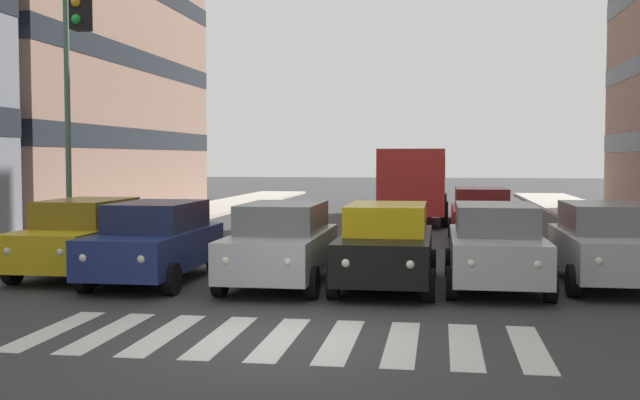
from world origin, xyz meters
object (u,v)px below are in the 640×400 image
object	(u,v)px
bus_behind_traffic	(415,176)
street_lamp_right	(85,84)
car_5	(84,236)
car_row2_0	(481,215)
car_2	(386,245)
car_1	(495,245)
car_4	(155,241)
car_0	(606,244)
car_3	(281,243)

from	to	relation	value
bus_behind_traffic	street_lamp_right	world-z (taller)	street_lamp_right
car_5	bus_behind_traffic	bearing A→B (deg)	-112.15
car_row2_0	street_lamp_right	world-z (taller)	street_lamp_right
car_2	street_lamp_right	world-z (taller)	street_lamp_right
car_5	car_row2_0	world-z (taller)	same
car_2	street_lamp_right	distance (m)	10.70
car_1	car_4	bearing A→B (deg)	2.81
car_1	car_row2_0	distance (m)	8.53
car_0	car_3	bearing A→B (deg)	8.42
car_2	street_lamp_right	xyz separation A→B (m)	(8.82, -4.69, 3.85)
car_4	street_lamp_right	xyz separation A→B (m)	(3.84, -4.76, 3.85)
car_1	car_5	size ratio (longest dim) A/B	1.00
street_lamp_right	car_2	bearing A→B (deg)	151.99
car_2	bus_behind_traffic	world-z (taller)	bus_behind_traffic
car_1	car_3	distance (m)	4.43
car_0	car_1	world-z (taller)	same
car_2	car_5	xyz separation A→B (m)	(6.95, -0.66, 0.00)
car_4	street_lamp_right	bearing A→B (deg)	-51.09
bus_behind_traffic	car_0	bearing A→B (deg)	105.08
car_row2_0	bus_behind_traffic	distance (m)	9.29
car_0	car_row2_0	size ratio (longest dim) A/B	1.00
car_3	car_row2_0	distance (m)	9.98
car_3	street_lamp_right	distance (m)	9.01
car_1	car_2	distance (m)	2.24
car_1	street_lamp_right	world-z (taller)	street_lamp_right
car_5	bus_behind_traffic	distance (m)	18.47
car_2	car_row2_0	size ratio (longest dim) A/B	1.00
car_1	car_3	xyz separation A→B (m)	(4.42, 0.35, 0.00)
car_2	street_lamp_right	bearing A→B (deg)	-28.01
car_0	street_lamp_right	world-z (taller)	street_lamp_right
car_0	car_4	distance (m)	9.56
car_1	car_4	distance (m)	7.20
car_2	car_3	world-z (taller)	same
car_1	street_lamp_right	bearing A→B (deg)	-21.76
car_row2_0	bus_behind_traffic	bearing A→B (deg)	-75.15
car_4	car_5	bearing A→B (deg)	-20.23
bus_behind_traffic	car_row2_0	bearing A→B (deg)	104.85
car_5	bus_behind_traffic	size ratio (longest dim) A/B	0.42
car_2	car_4	size ratio (longest dim) A/B	1.00
car_0	street_lamp_right	bearing A→B (deg)	-15.72
car_3	street_lamp_right	size ratio (longest dim) A/B	0.59
car_2	car_row2_0	world-z (taller)	same
car_3	car_row2_0	bearing A→B (deg)	-117.24
street_lamp_right	car_0	bearing A→B (deg)	164.28
car_2	car_5	world-z (taller)	same
car_4	bus_behind_traffic	xyz separation A→B (m)	(-4.97, -17.81, 0.97)
car_3	car_2	bearing A→B (deg)	-178.36
car_4	street_lamp_right	distance (m)	7.23
car_4	car_3	bearing A→B (deg)	-179.84
car_0	car_4	xyz separation A→B (m)	(9.50, 1.00, 0.00)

